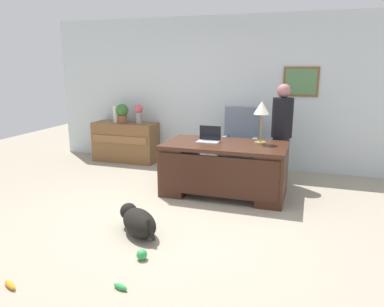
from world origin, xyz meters
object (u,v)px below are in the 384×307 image
credenza (126,142)px  dog_toy_plush (10,285)px  armchair (240,146)px  dog_toy_bone (120,287)px  vase_with_flowers (139,112)px  potted_plant (122,112)px  desk (224,167)px  laptop (209,138)px  vase_empty (116,114)px  dog_toy_ball (142,255)px  dog_lying (138,221)px  person_standing (281,134)px  desk_lamp (262,111)px

credenza → dog_toy_plush: 4.27m
armchair → dog_toy_bone: (-0.32, -3.57, -0.48)m
armchair → dog_toy_plush: 4.07m
vase_with_flowers → potted_plant: bearing=180.0°
desk → dog_toy_plush: 3.10m
potted_plant → laptop: bearing=-30.0°
vase_empty → dog_toy_ball: 4.07m
dog_lying → laptop: (0.35, 1.66, 0.66)m
dog_lying → potted_plant: potted_plant is taller
armchair → desk: bearing=-92.0°
person_standing → dog_lying: bearing=-119.4°
laptop → credenza: bearing=149.5°
credenza → armchair: armchair is taller
armchair → dog_toy_plush: armchair is taller
desk_lamp → person_standing: bearing=67.6°
dog_lying → dog_toy_ball: (0.28, -0.49, -0.10)m
laptop → dog_toy_plush: (-0.94, -2.92, -0.79)m
laptop → vase_with_flowers: (-1.72, 1.20, 0.16)m
credenza → vase_empty: 0.57m
potted_plant → dog_toy_ball: (2.01, -3.34, -0.91)m
desk → desk_lamp: (0.48, 0.19, 0.82)m
laptop → vase_empty: bearing=151.6°
armchair → person_standing: 0.78m
desk → desk_lamp: 0.97m
armchair → dog_toy_ball: (-0.36, -3.07, -0.46)m
potted_plant → dog_toy_plush: (1.14, -4.12, -0.93)m
dog_lying → dog_toy_bone: 1.05m
vase_empty → dog_toy_bone: bearing=-60.3°
dog_toy_plush → vase_empty: bearing=107.3°
credenza → vase_with_flowers: 0.67m
armchair → dog_toy_ball: armchair is taller
desk → credenza: bearing=150.7°
dog_lying → desk_lamp: bearing=58.4°
person_standing → desk: bearing=-132.7°
desk_lamp → potted_plant: bearing=158.7°
person_standing → credenza: bearing=170.6°
desk → dog_lying: desk is taller
potted_plant → dog_toy_bone: 4.45m
dog_toy_ball → dog_lying: bearing=120.0°
laptop → dog_lying: bearing=-102.0°
person_standing → dog_toy_bone: person_standing is taller
person_standing → vase_with_flowers: (-2.70, 0.50, 0.17)m
laptop → desk_lamp: bearing=7.9°
vase_empty → person_standing: bearing=-8.9°
credenza → person_standing: size_ratio=0.79×
vase_with_flowers → credenza: bearing=-179.7°
person_standing → desk_lamp: size_ratio=2.62×
desk_lamp → vase_empty: bearing=159.6°
desk_lamp → potted_plant: (-2.81, 1.10, -0.27)m
laptop → vase_with_flowers: 2.10m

